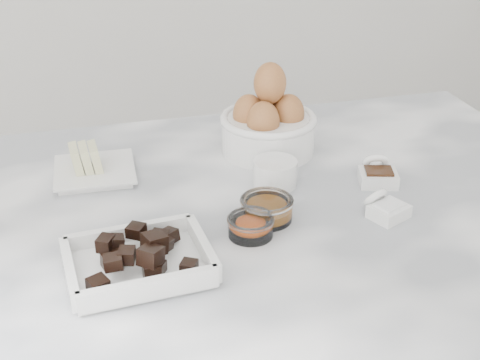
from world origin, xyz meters
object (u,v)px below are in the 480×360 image
object	(u,v)px
butter_plate	(93,166)
honey_bowl	(267,208)
chocolate_dish	(138,259)
zest_bowl	(251,226)
sugar_ramekin	(275,172)
vanilla_spoon	(378,173)
egg_bowl	(268,123)
salt_spoon	(385,208)

from	to	relation	value
butter_plate	honey_bowl	xyz separation A→B (m)	(0.24, -0.21, 0.00)
chocolate_dish	zest_bowl	distance (m)	0.18
sugar_ramekin	honey_bowl	distance (m)	0.11
butter_plate	honey_bowl	world-z (taller)	butter_plate
honey_bowl	vanilla_spoon	distance (m)	0.22
honey_bowl	zest_bowl	bearing A→B (deg)	-133.26
egg_bowl	zest_bowl	bearing A→B (deg)	-111.95
chocolate_dish	sugar_ramekin	world-z (taller)	chocolate_dish
chocolate_dish	salt_spoon	xyz separation A→B (m)	(0.38, 0.05, -0.01)
egg_bowl	vanilla_spoon	bearing A→B (deg)	-49.08
butter_plate	salt_spoon	bearing A→B (deg)	-30.68
sugar_ramekin	salt_spoon	distance (m)	0.19
vanilla_spoon	egg_bowl	bearing A→B (deg)	130.92
chocolate_dish	egg_bowl	size ratio (longest dim) A/B	1.14
chocolate_dish	sugar_ramekin	distance (m)	0.31
butter_plate	salt_spoon	distance (m)	0.49
egg_bowl	salt_spoon	world-z (taller)	egg_bowl
egg_bowl	honey_bowl	bearing A→B (deg)	-107.47
zest_bowl	chocolate_dish	bearing A→B (deg)	-163.21
egg_bowl	salt_spoon	xyz separation A→B (m)	(0.10, -0.27, -0.04)
egg_bowl	vanilla_spoon	xyz separation A→B (m)	(0.14, -0.16, -0.04)
butter_plate	egg_bowl	distance (m)	0.32
chocolate_dish	egg_bowl	bearing A→B (deg)	49.13
chocolate_dish	honey_bowl	size ratio (longest dim) A/B	2.44
honey_bowl	chocolate_dish	bearing A→B (deg)	-156.50
honey_bowl	salt_spoon	world-z (taller)	salt_spoon
butter_plate	egg_bowl	size ratio (longest dim) A/B	0.80
chocolate_dish	sugar_ramekin	size ratio (longest dim) A/B	2.75
sugar_ramekin	vanilla_spoon	bearing A→B (deg)	-11.62
butter_plate	honey_bowl	distance (m)	0.32
chocolate_dish	butter_plate	world-z (taller)	butter_plate
zest_bowl	salt_spoon	bearing A→B (deg)	0.17
vanilla_spoon	butter_plate	bearing A→B (deg)	162.50
egg_bowl	sugar_ramekin	bearing A→B (deg)	-101.89
honey_bowl	salt_spoon	size ratio (longest dim) A/B	1.02
chocolate_dish	zest_bowl	xyz separation A→B (m)	(0.17, 0.05, -0.01)
salt_spoon	sugar_ramekin	bearing A→B (deg)	133.28
sugar_ramekin	chocolate_dish	bearing A→B (deg)	-142.53
sugar_ramekin	honey_bowl	world-z (taller)	sugar_ramekin
egg_bowl	honey_bowl	size ratio (longest dim) A/B	2.14
chocolate_dish	vanilla_spoon	bearing A→B (deg)	20.55
sugar_ramekin	salt_spoon	world-z (taller)	sugar_ramekin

